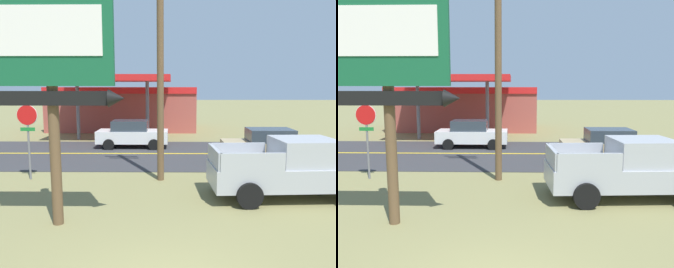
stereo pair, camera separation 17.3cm
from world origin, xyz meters
TOP-DOWN VIEW (x-y plane):
  - road_asphalt at (0.00, 13.00)m, footprint 140.00×8.00m
  - road_centre_line at (0.00, 13.00)m, footprint 126.00×0.20m
  - motel_sign at (-2.81, 3.39)m, footprint 3.47×0.54m
  - stop_sign at (-5.44, 7.85)m, footprint 0.80×0.08m
  - utility_pole at (-0.29, 7.84)m, footprint 1.67×0.26m
  - gas_station at (-3.94, 23.78)m, footprint 12.00×11.50m
  - pickup_silver_parked_on_lawn at (4.10, 5.81)m, footprint 5.31×2.47m
  - car_white_near_lane at (-2.24, 15.00)m, footprint 4.20×2.00m
  - car_tan_mid_lane at (4.73, 11.00)m, footprint 4.20×2.00m

SIDE VIEW (x-z plane):
  - road_asphalt at x=0.00m, z-range 0.00..0.02m
  - road_centre_line at x=0.00m, z-range 0.02..0.03m
  - car_white_near_lane at x=-2.24m, z-range 0.01..1.65m
  - car_tan_mid_lane at x=4.73m, z-range 0.01..1.65m
  - pickup_silver_parked_on_lawn at x=4.10m, z-range -0.02..1.94m
  - gas_station at x=-3.94m, z-range -0.26..4.14m
  - stop_sign at x=-5.44m, z-range 0.55..3.50m
  - motel_sign at x=-2.81m, z-range 1.11..7.18m
  - utility_pole at x=-0.29m, z-range 0.27..9.64m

